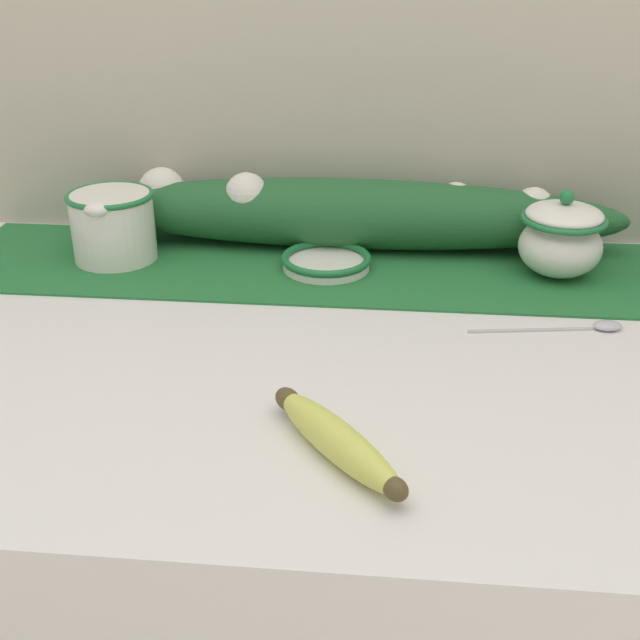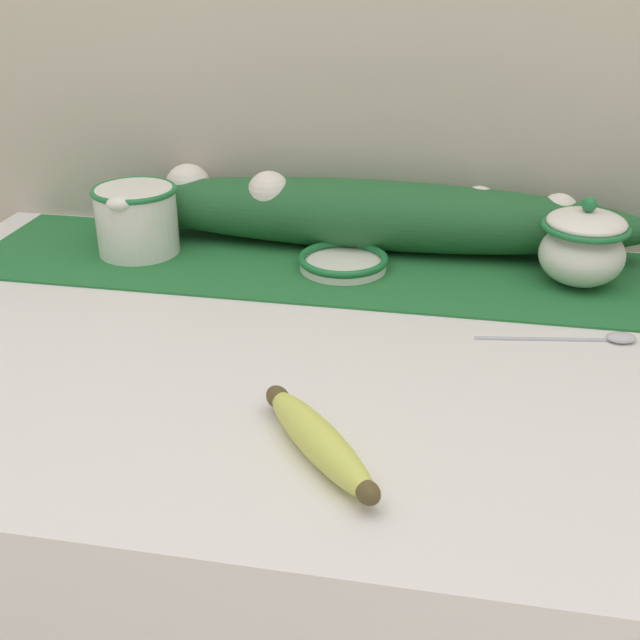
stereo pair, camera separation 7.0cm
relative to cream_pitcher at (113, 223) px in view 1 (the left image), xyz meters
The scene contains 9 objects.
countertop 0.66m from the cream_pitcher, 34.32° to the right, with size 1.21×0.73×0.93m, color silver.
back_wall 0.42m from the cream_pitcher, 25.92° to the left, with size 2.01×0.04×2.40m, color #B7AD99.
table_runner 0.33m from the cream_pitcher, ahead, with size 1.11×0.26×0.00m, color #236B33.
cream_pitcher is the anchor object (origin of this frame).
sugar_bowl 0.62m from the cream_pitcher, ahead, with size 0.11×0.11×0.12m.
small_dish 0.31m from the cream_pitcher, ahead, with size 0.13×0.13×0.02m.
banana 0.57m from the cream_pitcher, 51.65° to the right, with size 0.14×0.16×0.04m.
spoon 0.66m from the cream_pitcher, 14.25° to the right, with size 0.18×0.04×0.01m.
poinsettia_garland 0.33m from the cream_pitcher, 13.91° to the left, with size 0.80×0.11×0.11m.
Camera 1 is at (0.07, -0.81, 1.36)m, focal length 45.00 mm.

